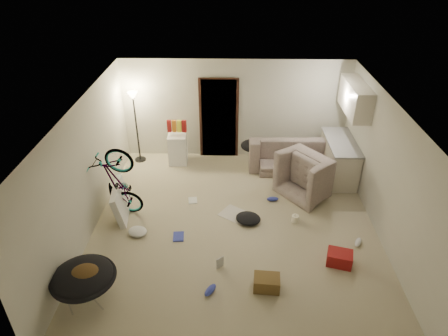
{
  "coord_description": "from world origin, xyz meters",
  "views": [
    {
      "loc": [
        -0.07,
        -6.15,
        5.03
      ],
      "look_at": [
        -0.22,
        0.6,
        1.01
      ],
      "focal_mm": 32.0,
      "sensor_mm": 36.0,
      "label": 1
    }
  ],
  "objects_px": {
    "kitchen_counter": "(339,159)",
    "armchair": "(314,176)",
    "drink_case_b": "(340,258)",
    "drink_case_a": "(267,283)",
    "tv_box": "(121,201)",
    "juicer": "(295,218)",
    "floor_lamp": "(135,112)",
    "bicycle": "(120,197)",
    "sofa": "(291,155)",
    "mini_fridge": "(178,149)",
    "saucer_chair": "(84,282)"
  },
  "relations": [
    {
      "from": "bicycle",
      "to": "saucer_chair",
      "type": "bearing_deg",
      "value": -171.76
    },
    {
      "from": "floor_lamp",
      "to": "tv_box",
      "type": "bearing_deg",
      "value": -87.48
    },
    {
      "from": "mini_fridge",
      "to": "armchair",
      "type": "bearing_deg",
      "value": -22.9
    },
    {
      "from": "mini_fridge",
      "to": "bicycle",
      "type": "bearing_deg",
      "value": -114.57
    },
    {
      "from": "bicycle",
      "to": "tv_box",
      "type": "bearing_deg",
      "value": 8.24
    },
    {
      "from": "tv_box",
      "to": "drink_case_b",
      "type": "relative_size",
      "value": 2.38
    },
    {
      "from": "mini_fridge",
      "to": "drink_case_a",
      "type": "distance_m",
      "value": 4.53
    },
    {
      "from": "floor_lamp",
      "to": "armchair",
      "type": "xyz_separation_m",
      "value": [
        4.16,
        -1.29,
        -0.94
      ]
    },
    {
      "from": "floor_lamp",
      "to": "bicycle",
      "type": "height_order",
      "value": "floor_lamp"
    },
    {
      "from": "juicer",
      "to": "sofa",
      "type": "bearing_deg",
      "value": 85.98
    },
    {
      "from": "sofa",
      "to": "juicer",
      "type": "xyz_separation_m",
      "value": [
        -0.16,
        -2.23,
        -0.22
      ]
    },
    {
      "from": "sofa",
      "to": "drink_case_a",
      "type": "relative_size",
      "value": 4.91
    },
    {
      "from": "armchair",
      "to": "saucer_chair",
      "type": "bearing_deg",
      "value": 90.21
    },
    {
      "from": "armchair",
      "to": "floor_lamp",
      "type": "bearing_deg",
      "value": 34.57
    },
    {
      "from": "bicycle",
      "to": "mini_fridge",
      "type": "height_order",
      "value": "bicycle"
    },
    {
      "from": "floor_lamp",
      "to": "kitchen_counter",
      "type": "xyz_separation_m",
      "value": [
        4.83,
        -0.65,
        -0.87
      ]
    },
    {
      "from": "bicycle",
      "to": "drink_case_a",
      "type": "height_order",
      "value": "bicycle"
    },
    {
      "from": "kitchen_counter",
      "to": "armchair",
      "type": "relative_size",
      "value": 1.33
    },
    {
      "from": "kitchen_counter",
      "to": "armchair",
      "type": "xyz_separation_m",
      "value": [
        -0.67,
        -0.64,
        -0.07
      ]
    },
    {
      "from": "armchair",
      "to": "juicer",
      "type": "distance_m",
      "value": 1.3
    },
    {
      "from": "bicycle",
      "to": "mini_fridge",
      "type": "bearing_deg",
      "value": -13.94
    },
    {
      "from": "drink_case_a",
      "to": "bicycle",
      "type": "bearing_deg",
      "value": 150.31
    },
    {
      "from": "tv_box",
      "to": "drink_case_a",
      "type": "xyz_separation_m",
      "value": [
        2.82,
        -1.92,
        -0.21
      ]
    },
    {
      "from": "floor_lamp",
      "to": "drink_case_b",
      "type": "distance_m",
      "value": 5.68
    },
    {
      "from": "floor_lamp",
      "to": "bicycle",
      "type": "relative_size",
      "value": 1.1
    },
    {
      "from": "mini_fridge",
      "to": "sofa",
      "type": "bearing_deg",
      "value": -4.44
    },
    {
      "from": "kitchen_counter",
      "to": "drink_case_b",
      "type": "relative_size",
      "value": 3.54
    },
    {
      "from": "tv_box",
      "to": "juicer",
      "type": "height_order",
      "value": "tv_box"
    },
    {
      "from": "drink_case_b",
      "to": "drink_case_a",
      "type": "bearing_deg",
      "value": -140.32
    },
    {
      "from": "bicycle",
      "to": "tv_box",
      "type": "relative_size",
      "value": 1.64
    },
    {
      "from": "tv_box",
      "to": "drink_case_a",
      "type": "relative_size",
      "value": 2.4
    },
    {
      "from": "floor_lamp",
      "to": "juicer",
      "type": "distance_m",
      "value": 4.52
    },
    {
      "from": "tv_box",
      "to": "drink_case_b",
      "type": "bearing_deg",
      "value": -24.7
    },
    {
      "from": "kitchen_counter",
      "to": "juicer",
      "type": "bearing_deg",
      "value": -124.32
    },
    {
      "from": "floor_lamp",
      "to": "drink_case_b",
      "type": "height_order",
      "value": "floor_lamp"
    },
    {
      "from": "armchair",
      "to": "tv_box",
      "type": "relative_size",
      "value": 1.12
    },
    {
      "from": "floor_lamp",
      "to": "kitchen_counter",
      "type": "height_order",
      "value": "floor_lamp"
    },
    {
      "from": "drink_case_a",
      "to": "saucer_chair",
      "type": "bearing_deg",
      "value": -169.08
    },
    {
      "from": "tv_box",
      "to": "drink_case_a",
      "type": "bearing_deg",
      "value": -41.14
    },
    {
      "from": "mini_fridge",
      "to": "drink_case_b",
      "type": "bearing_deg",
      "value": -49.5
    },
    {
      "from": "floor_lamp",
      "to": "bicycle",
      "type": "xyz_separation_m",
      "value": [
        0.1,
        -2.28,
        -0.87
      ]
    },
    {
      "from": "floor_lamp",
      "to": "juicer",
      "type": "bearing_deg",
      "value": -33.89
    },
    {
      "from": "kitchen_counter",
      "to": "saucer_chair",
      "type": "distance_m",
      "value": 6.11
    },
    {
      "from": "kitchen_counter",
      "to": "mini_fridge",
      "type": "relative_size",
      "value": 1.99
    },
    {
      "from": "mini_fridge",
      "to": "saucer_chair",
      "type": "distance_m",
      "value": 4.5
    },
    {
      "from": "bicycle",
      "to": "sofa",
      "type": "bearing_deg",
      "value": -52.23
    },
    {
      "from": "kitchen_counter",
      "to": "tv_box",
      "type": "xyz_separation_m",
      "value": [
        -4.73,
        -1.62,
        -0.11
      ]
    },
    {
      "from": "bicycle",
      "to": "kitchen_counter",
      "type": "bearing_deg",
      "value": -62.75
    },
    {
      "from": "floor_lamp",
      "to": "juicer",
      "type": "height_order",
      "value": "floor_lamp"
    },
    {
      "from": "floor_lamp",
      "to": "tv_box",
      "type": "distance_m",
      "value": 2.47
    }
  ]
}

